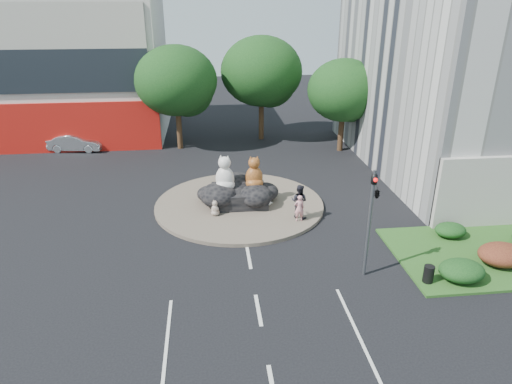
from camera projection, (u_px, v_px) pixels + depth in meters
ground at (258, 310)px, 18.16m from camera, size 120.00×120.00×0.00m
roundabout_island at (239, 204)px, 27.27m from camera, size 10.00×10.00×0.20m
rock_plinth at (239, 196)px, 27.06m from camera, size 3.20×2.60×0.90m
shophouse_block at (16, 65)px, 39.48m from camera, size 25.20×12.30×17.40m
grass_verge at (497, 253)px, 22.09m from camera, size 10.00×6.00×0.12m
tree_left at (177, 84)px, 35.91m from camera, size 6.46×6.46×8.27m
tree_mid at (262, 75)px, 38.32m from camera, size 6.84×6.84×8.76m
tree_right at (344, 93)px, 35.63m from camera, size 5.70×5.70×7.30m
hedge_near_green at (462, 271)px, 19.76m from camera, size 2.00×1.60×0.90m
hedge_red at (502, 255)px, 20.91m from camera, size 2.20×1.76×0.99m
hedge_back_green at (450, 230)px, 23.42m from camera, size 1.60×1.28×0.72m
traffic_light at (374, 201)px, 19.09m from camera, size 0.44×1.24×5.00m
street_lamp at (474, 135)px, 24.99m from camera, size 2.34×0.22×8.06m
cat_white at (225, 173)px, 26.35m from camera, size 1.61×1.52×2.14m
cat_tabby at (254, 172)px, 26.71m from camera, size 1.19×1.03×1.96m
kitten_calico at (215, 207)px, 25.54m from camera, size 0.72×0.72×0.91m
kitten_white at (268, 198)px, 26.78m from camera, size 0.69×0.67×0.87m
pedestrian_pink at (299, 208)px, 24.75m from camera, size 0.57×0.39×1.51m
pedestrian_dark at (299, 201)px, 25.06m from camera, size 1.19×1.12×1.94m
parked_car at (76, 142)px, 36.97m from camera, size 4.47×2.04×1.42m
litter_bin at (429, 274)px, 19.63m from camera, size 0.46×0.46×0.78m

